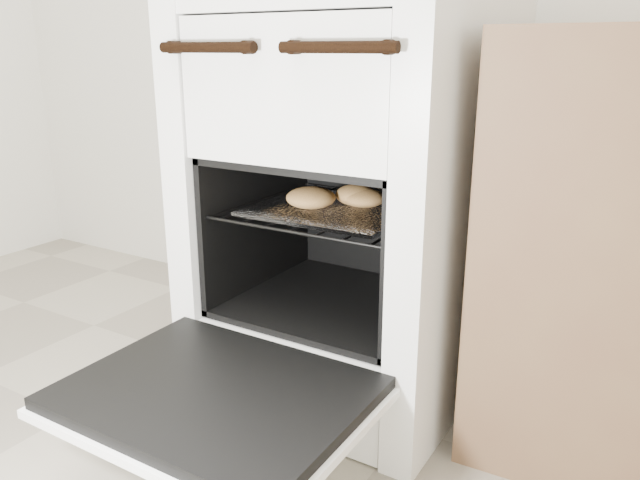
# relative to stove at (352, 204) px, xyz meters

# --- Properties ---
(stove) EXTENTS (0.59, 0.65, 0.90)m
(stove) POSITION_rel_stove_xyz_m (0.00, 0.00, 0.00)
(stove) COLOR white
(stove) RESTS_ON ground
(oven_door) EXTENTS (0.53, 0.41, 0.04)m
(oven_door) POSITION_rel_stove_xyz_m (0.00, -0.49, -0.24)
(oven_door) COLOR black
(oven_door) RESTS_ON stove
(oven_rack) EXTENTS (0.43, 0.41, 0.01)m
(oven_rack) POSITION_rel_stove_xyz_m (0.00, -0.06, -0.00)
(oven_rack) COLOR black
(oven_rack) RESTS_ON stove
(foil_sheet) EXTENTS (0.33, 0.29, 0.01)m
(foil_sheet) POSITION_rel_stove_xyz_m (0.00, -0.08, 0.01)
(foil_sheet) COLOR silver
(foil_sheet) RESTS_ON oven_rack
(baked_rolls) EXTENTS (0.22, 0.20, 0.04)m
(baked_rolls) POSITION_rel_stove_xyz_m (0.00, -0.07, 0.03)
(baked_rolls) COLOR tan
(baked_rolls) RESTS_ON foil_sheet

